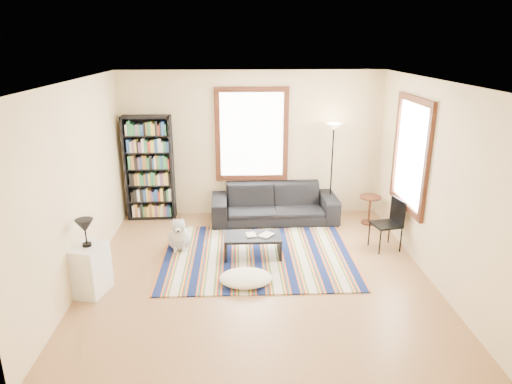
{
  "coord_description": "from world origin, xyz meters",
  "views": [
    {
      "loc": [
        -0.28,
        -6.12,
        3.3
      ],
      "look_at": [
        0.0,
        0.5,
        1.1
      ],
      "focal_mm": 32.0,
      "sensor_mm": 36.0,
      "label": 1
    }
  ],
  "objects_px": {
    "folding_chair": "(386,225)",
    "white_cabinet": "(90,269)",
    "bookshelf": "(150,168)",
    "dog": "(179,232)",
    "floor_lamp": "(331,172)",
    "sofa": "(274,204)",
    "coffee_table": "(253,246)",
    "side_table": "(369,210)",
    "floor_cushion": "(246,278)"
  },
  "relations": [
    {
      "from": "folding_chair",
      "to": "white_cabinet",
      "type": "distance_m",
      "value": 4.61
    },
    {
      "from": "folding_chair",
      "to": "dog",
      "type": "xyz_separation_m",
      "value": [
        -3.41,
        0.14,
        -0.14
      ]
    },
    {
      "from": "sofa",
      "to": "dog",
      "type": "distance_m",
      "value": 2.05
    },
    {
      "from": "coffee_table",
      "to": "folding_chair",
      "type": "bearing_deg",
      "value": 5.09
    },
    {
      "from": "sofa",
      "to": "dog",
      "type": "xyz_separation_m",
      "value": [
        -1.67,
        -1.18,
        -0.05
      ]
    },
    {
      "from": "side_table",
      "to": "dog",
      "type": "relative_size",
      "value": 0.92
    },
    {
      "from": "folding_chair",
      "to": "dog",
      "type": "relative_size",
      "value": 1.46
    },
    {
      "from": "floor_lamp",
      "to": "side_table",
      "type": "height_order",
      "value": "floor_lamp"
    },
    {
      "from": "floor_cushion",
      "to": "coffee_table",
      "type": "bearing_deg",
      "value": 81.65
    },
    {
      "from": "sofa",
      "to": "coffee_table",
      "type": "height_order",
      "value": "sofa"
    },
    {
      "from": "side_table",
      "to": "folding_chair",
      "type": "height_order",
      "value": "folding_chair"
    },
    {
      "from": "white_cabinet",
      "to": "dog",
      "type": "distance_m",
      "value": 1.71
    },
    {
      "from": "sofa",
      "to": "coffee_table",
      "type": "relative_size",
      "value": 2.64
    },
    {
      "from": "coffee_table",
      "to": "floor_lamp",
      "type": "height_order",
      "value": "floor_lamp"
    },
    {
      "from": "white_cabinet",
      "to": "coffee_table",
      "type": "bearing_deg",
      "value": 38.45
    },
    {
      "from": "bookshelf",
      "to": "floor_lamp",
      "type": "height_order",
      "value": "bookshelf"
    },
    {
      "from": "floor_cushion",
      "to": "dog",
      "type": "height_order",
      "value": "dog"
    },
    {
      "from": "floor_lamp",
      "to": "coffee_table",
      "type": "bearing_deg",
      "value": -133.88
    },
    {
      "from": "floor_cushion",
      "to": "floor_lamp",
      "type": "relative_size",
      "value": 0.41
    },
    {
      "from": "dog",
      "to": "sofa",
      "type": "bearing_deg",
      "value": 29.79
    },
    {
      "from": "coffee_table",
      "to": "folding_chair",
      "type": "height_order",
      "value": "folding_chair"
    },
    {
      "from": "bookshelf",
      "to": "coffee_table",
      "type": "bearing_deg",
      "value": -43.29
    },
    {
      "from": "side_table",
      "to": "dog",
      "type": "distance_m",
      "value": 3.59
    },
    {
      "from": "bookshelf",
      "to": "coffee_table",
      "type": "relative_size",
      "value": 2.22
    },
    {
      "from": "bookshelf",
      "to": "floor_lamp",
      "type": "relative_size",
      "value": 1.08
    },
    {
      "from": "bookshelf",
      "to": "dog",
      "type": "distance_m",
      "value": 1.76
    },
    {
      "from": "coffee_table",
      "to": "folding_chair",
      "type": "relative_size",
      "value": 1.05
    },
    {
      "from": "bookshelf",
      "to": "coffee_table",
      "type": "xyz_separation_m",
      "value": [
        1.9,
        -1.79,
        -0.82
      ]
    },
    {
      "from": "bookshelf",
      "to": "side_table",
      "type": "distance_m",
      "value": 4.25
    },
    {
      "from": "floor_lamp",
      "to": "side_table",
      "type": "relative_size",
      "value": 3.44
    },
    {
      "from": "sofa",
      "to": "folding_chair",
      "type": "distance_m",
      "value": 2.18
    },
    {
      "from": "bookshelf",
      "to": "folding_chair",
      "type": "xyz_separation_m",
      "value": [
        4.1,
        -1.59,
        -0.57
      ]
    },
    {
      "from": "dog",
      "to": "floor_cushion",
      "type": "bearing_deg",
      "value": -54.08
    },
    {
      "from": "folding_chair",
      "to": "sofa",
      "type": "bearing_deg",
      "value": 129.79
    },
    {
      "from": "sofa",
      "to": "floor_lamp",
      "type": "relative_size",
      "value": 1.28
    },
    {
      "from": "floor_cushion",
      "to": "white_cabinet",
      "type": "xyz_separation_m",
      "value": [
        -2.12,
        -0.14,
        0.26
      ]
    },
    {
      "from": "sofa",
      "to": "bookshelf",
      "type": "relative_size",
      "value": 1.19
    },
    {
      "from": "floor_cushion",
      "to": "floor_lamp",
      "type": "distance_m",
      "value": 3.13
    },
    {
      "from": "bookshelf",
      "to": "folding_chair",
      "type": "distance_m",
      "value": 4.44
    },
    {
      "from": "floor_lamp",
      "to": "white_cabinet",
      "type": "distance_m",
      "value": 4.67
    },
    {
      "from": "floor_lamp",
      "to": "white_cabinet",
      "type": "height_order",
      "value": "floor_lamp"
    },
    {
      "from": "sofa",
      "to": "side_table",
      "type": "xyz_separation_m",
      "value": [
        1.79,
        -0.22,
        -0.08
      ]
    },
    {
      "from": "floor_lamp",
      "to": "bookshelf",
      "type": "bearing_deg",
      "value": 177.19
    },
    {
      "from": "bookshelf",
      "to": "dog",
      "type": "height_order",
      "value": "bookshelf"
    },
    {
      "from": "sofa",
      "to": "folding_chair",
      "type": "relative_size",
      "value": 2.76
    },
    {
      "from": "sofa",
      "to": "bookshelf",
      "type": "height_order",
      "value": "bookshelf"
    },
    {
      "from": "floor_cushion",
      "to": "folding_chair",
      "type": "height_order",
      "value": "folding_chair"
    },
    {
      "from": "coffee_table",
      "to": "floor_cushion",
      "type": "height_order",
      "value": "coffee_table"
    },
    {
      "from": "floor_cushion",
      "to": "dog",
      "type": "distance_m",
      "value": 1.64
    },
    {
      "from": "side_table",
      "to": "folding_chair",
      "type": "xyz_separation_m",
      "value": [
        -0.05,
        -1.11,
        0.16
      ]
    }
  ]
}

